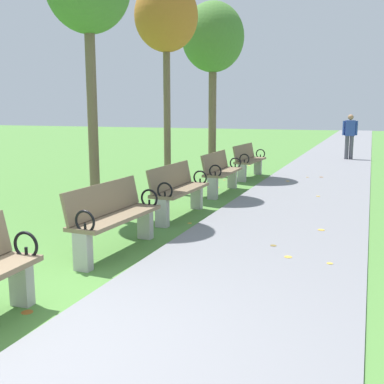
{
  "coord_description": "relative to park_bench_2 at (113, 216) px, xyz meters",
  "views": [
    {
      "loc": [
        2.54,
        -2.66,
        1.84
      ],
      "look_at": [
        -0.05,
        4.17,
        0.55
      ],
      "focal_mm": 44.12,
      "sensor_mm": 36.0,
      "label": 1
    }
  ],
  "objects": [
    {
      "name": "tree_3",
      "position": [
        -1.05,
        7.2,
        3.17
      ],
      "size": [
        1.66,
        1.66,
        4.63
      ],
      "color": "brown",
      "rests_on": "ground"
    },
    {
      "name": "ground_plane",
      "position": [
        0.5,
        -2.51,
        -0.49
      ],
      "size": [
        80.0,
        80.0,
        0.0
      ],
      "primitive_type": "plane",
      "color": "#4C7F38"
    },
    {
      "name": "pedestrian_walking",
      "position": [
        2.31,
        12.99,
        0.44
      ],
      "size": [
        0.52,
        0.27,
        1.62
      ],
      "color": "#4C4C56",
      "rests_on": "paved_walkway"
    },
    {
      "name": "park_bench_4",
      "position": [
        -0.0,
        4.66,
        0.0
      ],
      "size": [
        0.47,
        1.6,
        0.9
      ],
      "color": "#7A664C",
      "rests_on": "ground"
    },
    {
      "name": "park_bench_2",
      "position": [
        0.0,
        0.0,
        0.0
      ],
      "size": [
        0.54,
        1.62,
        0.9
      ],
      "color": "#7A664C",
      "rests_on": "ground"
    },
    {
      "name": "park_bench_5",
      "position": [
        0.0,
        7.17,
        0.0
      ],
      "size": [
        0.55,
        1.62,
        0.9
      ],
      "color": "#7A664C",
      "rests_on": "ground"
    },
    {
      "name": "scattered_leaves",
      "position": [
        0.78,
        3.75,
        -0.47
      ],
      "size": [
        3.95,
        14.32,
        0.02
      ],
      "color": "brown",
      "rests_on": "ground"
    },
    {
      "name": "tree_2",
      "position": [
        -1.12,
        4.3,
        3.21
      ],
      "size": [
        1.34,
        1.34,
        4.49
      ],
      "color": "brown",
      "rests_on": "ground"
    },
    {
      "name": "park_bench_3",
      "position": [
        -0.0,
        2.18,
        0.0
      ],
      "size": [
        0.51,
        1.61,
        0.9
      ],
      "color": "#7A664C",
      "rests_on": "ground"
    },
    {
      "name": "paved_walkway",
      "position": [
        1.8,
        15.49,
        -0.48
      ],
      "size": [
        2.59,
        44.0,
        0.02
      ],
      "primitive_type": "cube",
      "color": "slate",
      "rests_on": "ground"
    }
  ]
}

